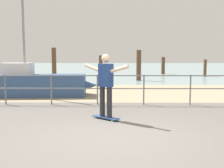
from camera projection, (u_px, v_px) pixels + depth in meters
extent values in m
cube|color=#605B56|center=(119.00, 155.00, 4.53)|extent=(24.00, 10.00, 0.04)
cube|color=tan|center=(117.00, 92.00, 12.48)|extent=(24.00, 6.00, 0.04)
cube|color=#849EA3|center=(116.00, 67.00, 40.33)|extent=(72.00, 50.00, 0.04)
cylinder|color=slate|center=(5.00, 90.00, 9.09)|extent=(0.05, 0.05, 1.05)
cylinder|color=slate|center=(51.00, 90.00, 9.07)|extent=(0.05, 0.05, 1.05)
cylinder|color=slate|center=(97.00, 90.00, 9.06)|extent=(0.05, 0.05, 1.05)
cylinder|color=slate|center=(144.00, 90.00, 9.04)|extent=(0.05, 0.05, 1.05)
cylinder|color=slate|center=(190.00, 90.00, 9.02)|extent=(0.05, 0.05, 1.05)
cylinder|color=slate|center=(74.00, 76.00, 9.01)|extent=(11.10, 0.04, 0.04)
cylinder|color=slate|center=(74.00, 88.00, 9.06)|extent=(11.10, 0.04, 0.04)
cube|color=#335184|center=(33.00, 86.00, 11.10)|extent=(4.48, 1.67, 0.90)
cone|color=#335184|center=(85.00, 85.00, 11.21)|extent=(1.15, 0.83, 0.77)
cylinder|color=gray|center=(23.00, 29.00, 10.84)|extent=(0.10, 0.10, 3.76)
cube|color=silver|center=(17.00, 69.00, 11.00)|extent=(1.25, 0.97, 0.50)
cube|color=#334C8C|center=(106.00, 117.00, 6.97)|extent=(0.75, 0.65, 0.02)
cylinder|color=#3FBF59|center=(116.00, 120.00, 6.87)|extent=(0.07, 0.06, 0.06)
cylinder|color=#3FBF59|center=(112.00, 121.00, 6.74)|extent=(0.07, 0.06, 0.06)
cylinder|color=#3FBF59|center=(100.00, 117.00, 7.21)|extent=(0.07, 0.06, 0.06)
cylinder|color=#3FBF59|center=(96.00, 118.00, 7.09)|extent=(0.07, 0.06, 0.06)
cylinder|color=#26262B|center=(109.00, 102.00, 6.86)|extent=(0.14, 0.14, 0.80)
cylinder|color=#26262B|center=(102.00, 101.00, 7.01)|extent=(0.14, 0.14, 0.80)
cube|color=navy|center=(106.00, 75.00, 6.86)|extent=(0.41, 0.38, 0.60)
sphere|color=beige|center=(106.00, 58.00, 6.81)|extent=(0.22, 0.22, 0.22)
cylinder|color=beige|center=(119.00, 69.00, 6.56)|extent=(0.49, 0.41, 0.23)
cylinder|color=beige|center=(93.00, 68.00, 7.12)|extent=(0.49, 0.41, 0.23)
cylinder|color=#513826|center=(54.00, 64.00, 17.89)|extent=(0.30, 0.30, 2.25)
cylinder|color=#513826|center=(101.00, 65.00, 23.06)|extent=(0.32, 0.32, 1.75)
cylinder|color=#513826|center=(139.00, 65.00, 18.07)|extent=(0.33, 0.33, 2.10)
cylinder|color=#513826|center=(163.00, 66.00, 24.70)|extent=(0.33, 0.33, 1.60)
cylinder|color=#513826|center=(205.00, 68.00, 21.63)|extent=(0.24, 0.24, 1.42)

